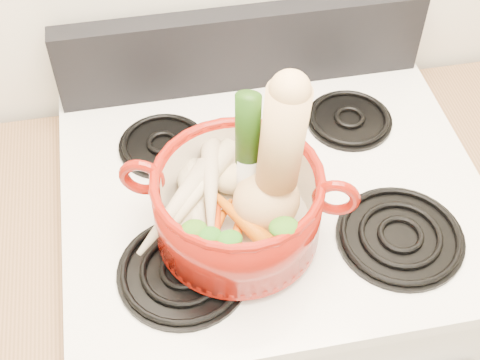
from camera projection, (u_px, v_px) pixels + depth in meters
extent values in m
cube|color=silver|center=(266.00, 318.00, 1.61)|extent=(0.76, 0.65, 0.92)
cube|color=white|center=(273.00, 191.00, 1.26)|extent=(0.78, 0.67, 0.03)
cube|color=black|center=(243.00, 49.00, 1.37)|extent=(0.76, 0.05, 0.18)
cylinder|color=black|center=(183.00, 270.00, 1.11)|extent=(0.22, 0.22, 0.02)
cylinder|color=black|center=(400.00, 236.00, 1.16)|extent=(0.22, 0.22, 0.02)
cylinder|color=black|center=(163.00, 144.00, 1.31)|extent=(0.17, 0.17, 0.02)
cylinder|color=black|center=(349.00, 118.00, 1.35)|extent=(0.17, 0.17, 0.02)
cylinder|color=maroon|center=(238.00, 206.00, 1.10)|extent=(0.35, 0.35, 0.14)
torus|color=maroon|center=(142.00, 177.00, 1.08)|extent=(0.08, 0.04, 0.08)
torus|color=maroon|center=(336.00, 198.00, 1.05)|extent=(0.08, 0.04, 0.08)
cylinder|color=silver|center=(248.00, 153.00, 1.06)|extent=(0.05, 0.05, 0.26)
ellipsoid|color=#CBB97D|center=(233.00, 179.00, 1.16)|extent=(0.10, 0.09, 0.05)
cone|color=beige|center=(195.00, 215.00, 1.11)|extent=(0.05, 0.20, 0.05)
cone|color=beige|center=(201.00, 196.00, 1.13)|extent=(0.16, 0.17, 0.06)
cone|color=beige|center=(197.00, 190.00, 1.14)|extent=(0.04, 0.18, 0.05)
cone|color=beige|center=(174.00, 207.00, 1.10)|extent=(0.17, 0.17, 0.06)
cone|color=beige|center=(199.00, 189.00, 1.12)|extent=(0.17, 0.18, 0.06)
cone|color=beige|center=(211.00, 187.00, 1.11)|extent=(0.07, 0.21, 0.06)
cone|color=#DA5F0A|center=(236.00, 242.00, 1.08)|extent=(0.08, 0.15, 0.04)
cone|color=#DE580B|center=(212.00, 234.00, 1.09)|extent=(0.11, 0.14, 0.04)
cone|color=#CB610A|center=(242.00, 222.00, 1.09)|extent=(0.13, 0.18, 0.05)
cone|color=#BD3709|center=(215.00, 233.00, 1.08)|extent=(0.06, 0.13, 0.04)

